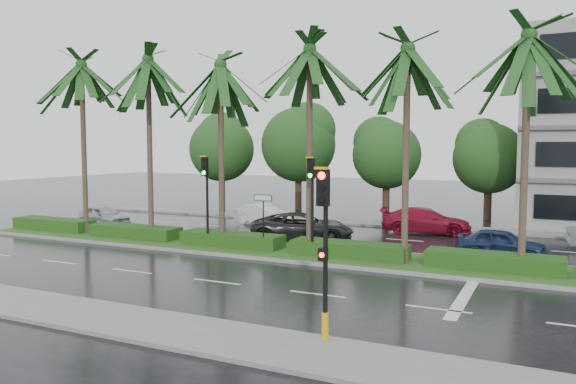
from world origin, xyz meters
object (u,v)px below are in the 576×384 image
at_px(car_silver, 104,216).
at_px(car_blue, 501,243).
at_px(car_darkgrey, 302,227).
at_px(signal_median_left, 206,187).
at_px(car_red, 426,221).
at_px(car_white, 264,214).
at_px(signal_near, 324,247).
at_px(street_sign, 263,208).

bearing_deg(car_silver, car_blue, -78.14).
relative_size(car_darkgrey, car_blue, 1.42).
bearing_deg(signal_median_left, car_blue, 17.41).
bearing_deg(car_red, car_white, 85.87).
distance_m(signal_median_left, car_silver, 10.96).
xyz_separation_m(car_white, car_red, (10.00, 0.82, 0.07)).
bearing_deg(car_red, signal_near, 175.64).
xyz_separation_m(car_red, car_blue, (4.50, -5.42, -0.09)).
distance_m(signal_median_left, car_white, 9.11).
relative_size(signal_median_left, car_blue, 1.16).
height_order(signal_near, car_blue, signal_near).
bearing_deg(street_sign, car_silver, 164.90).
height_order(car_white, car_darkgrey, car_darkgrey).
bearing_deg(street_sign, signal_median_left, -176.53).
bearing_deg(car_blue, street_sign, 114.21).
xyz_separation_m(street_sign, car_white, (-4.50, 8.49, -1.47)).
bearing_deg(signal_median_left, car_silver, 159.77).
xyz_separation_m(car_silver, car_blue, (23.05, 0.37, -0.00)).
relative_size(car_white, car_red, 0.79).
relative_size(street_sign, car_silver, 0.69).
relative_size(street_sign, car_white, 0.66).
bearing_deg(car_silver, signal_median_left, -99.29).
xyz_separation_m(signal_median_left, car_white, (-1.50, 8.67, -2.35)).
bearing_deg(car_silver, signal_near, -112.81).
bearing_deg(signal_near, car_white, 122.06).
relative_size(car_silver, car_white, 0.95).
relative_size(signal_near, car_blue, 1.16).
relative_size(car_red, car_blue, 1.33).
bearing_deg(car_red, street_sign, 140.61).
distance_m(signal_near, car_red, 19.32).
bearing_deg(car_red, car_silver, 98.52).
xyz_separation_m(street_sign, car_silver, (-13.05, 3.52, -1.48)).
distance_m(street_sign, car_darkgrey, 4.13).
relative_size(signal_median_left, car_white, 1.10).
bearing_deg(signal_median_left, car_red, 48.17).
bearing_deg(car_white, car_red, -75.89).
distance_m(street_sign, car_red, 10.91).
distance_m(car_darkgrey, car_blue, 9.76).
distance_m(car_darkgrey, car_red, 7.56).
bearing_deg(car_darkgrey, car_white, 25.07).
relative_size(signal_median_left, car_silver, 1.16).
bearing_deg(signal_near, car_silver, 146.26).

